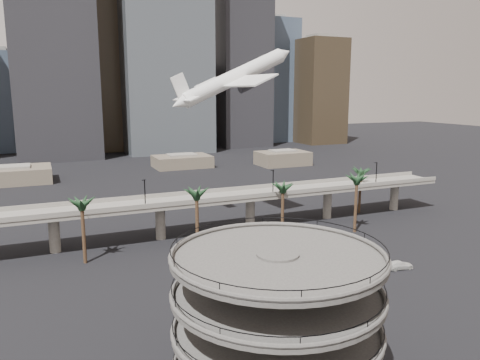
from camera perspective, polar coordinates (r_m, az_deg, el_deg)
name	(u,v)px	position (r m, az deg, el deg)	size (l,w,h in m)	color
ground	(352,351)	(64.78, 13.45, -19.66)	(700.00, 700.00, 0.00)	black
parking_ramp	(277,312)	(50.87, 4.51, -15.72)	(22.20, 22.20, 17.35)	#454240
overpass	(207,202)	(107.93, -4.06, -2.72)	(130.00, 9.30, 14.70)	slate
palm_trees	(267,188)	(104.46, 3.35, -0.95)	(76.40, 18.40, 14.00)	#48321F
low_buildings	(152,165)	(193.25, -10.73, 1.78)	(135.00, 27.50, 6.80)	brown
skyline	(132,59)	(266.41, -13.00, 14.18)	(269.00, 86.00, 135.15)	gray
airborne_jet	(234,78)	(121.68, -0.73, 12.30)	(35.82, 32.81, 17.75)	white
car_a	(319,296)	(77.09, 9.60, -13.75)	(1.62, 4.02, 1.37)	#9B3916
car_b	(299,273)	(85.09, 7.24, -11.19)	(1.66, 4.75, 1.57)	black
car_c	(399,265)	(93.02, 18.86, -9.77)	(2.12, 5.22, 1.51)	silver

